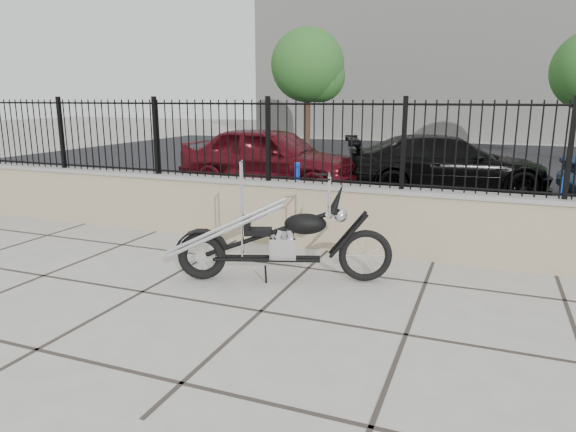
# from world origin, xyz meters

# --- Properties ---
(ground_plane) EXTENTS (90.00, 90.00, 0.00)m
(ground_plane) POSITION_xyz_m (0.00, 0.00, 0.00)
(ground_plane) COLOR #99968E
(ground_plane) RESTS_ON ground
(parking_lot) EXTENTS (30.00, 30.00, 0.00)m
(parking_lot) POSITION_xyz_m (0.00, 12.50, 0.00)
(parking_lot) COLOR black
(parking_lot) RESTS_ON ground
(retaining_wall) EXTENTS (14.00, 0.36, 0.96)m
(retaining_wall) POSITION_xyz_m (0.00, 2.50, 0.48)
(retaining_wall) COLOR gray
(retaining_wall) RESTS_ON ground_plane
(iron_fence) EXTENTS (14.00, 0.08, 1.20)m
(iron_fence) POSITION_xyz_m (0.00, 2.50, 1.56)
(iron_fence) COLOR black
(iron_fence) RESTS_ON retaining_wall
(background_building) EXTENTS (22.00, 6.00, 8.00)m
(background_building) POSITION_xyz_m (0.00, 26.50, 4.00)
(background_building) COLOR beige
(background_building) RESTS_ON ground_plane
(chopper_motorcycle) EXTENTS (2.49, 1.23, 1.49)m
(chopper_motorcycle) POSITION_xyz_m (-0.18, 0.94, 0.75)
(chopper_motorcycle) COLOR black
(chopper_motorcycle) RESTS_ON ground_plane
(car_red) EXTENTS (4.67, 2.17, 1.55)m
(car_red) POSITION_xyz_m (-2.84, 6.86, 0.77)
(car_red) COLOR #4B0A12
(car_red) RESTS_ON parking_lot
(car_black) EXTENTS (5.03, 3.23, 1.36)m
(car_black) POSITION_xyz_m (1.16, 7.86, 0.68)
(car_black) COLOR black
(car_black) RESTS_ON parking_lot
(bollard_a) EXTENTS (0.14, 0.14, 0.91)m
(bollard_a) POSITION_xyz_m (-1.52, 5.14, 0.46)
(bollard_a) COLOR blue
(bollard_a) RESTS_ON ground_plane
(bollard_b) EXTENTS (0.13, 0.13, 0.88)m
(bollard_b) POSITION_xyz_m (3.28, 5.04, 0.44)
(bollard_b) COLOR #0C3AB5
(bollard_b) RESTS_ON ground_plane
(tree_left) EXTENTS (3.14, 3.14, 5.30)m
(tree_left) POSITION_xyz_m (-5.51, 17.01, 3.71)
(tree_left) COLOR #382619
(tree_left) RESTS_ON ground_plane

